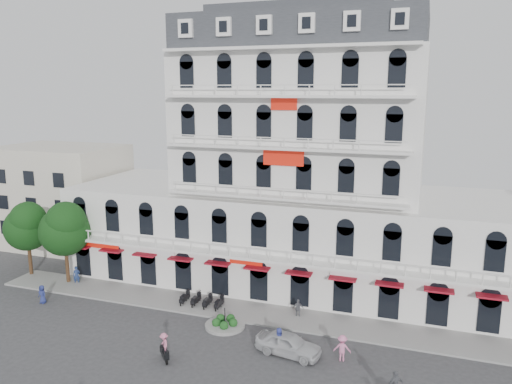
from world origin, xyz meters
name	(u,v)px	position (x,y,z in m)	size (l,w,h in m)	color
ground	(232,373)	(0.00, 0.00, 0.00)	(120.00, 120.00, 0.00)	#38383A
sidewalk	(272,316)	(0.00, 9.00, 0.08)	(53.00, 4.00, 0.16)	gray
main_building	(301,181)	(0.00, 18.00, 9.96)	(45.00, 15.00, 25.80)	silver
flank_building_west	(62,196)	(-30.00, 20.00, 6.00)	(14.00, 10.00, 12.00)	beige
traffic_island	(225,324)	(-3.00, 6.00, 0.26)	(3.20, 3.20, 1.60)	gray
parked_scooter_row	(202,307)	(-6.35, 8.80, 0.00)	(4.40, 1.80, 1.10)	black
tree_west_outer	(27,225)	(-25.95, 9.98, 5.35)	(4.50, 4.48, 7.76)	#382314
tree_west_inner	(65,227)	(-20.95, 9.48, 5.68)	(4.76, 4.76, 8.25)	#382314
parked_car	(288,344)	(2.90, 3.57, 0.81)	(1.91, 4.75, 1.62)	silver
rider_east	(279,341)	(2.25, 3.40, 0.97)	(1.33, 1.28, 2.00)	maroon
rider_center	(164,346)	(-5.04, -0.04, 1.07)	(1.27, 1.34, 2.06)	black
pedestrian_left	(42,294)	(-20.00, 4.91, 0.83)	(0.81, 0.53, 1.66)	navy
pedestrian_mid	(298,309)	(2.10, 9.50, 0.81)	(0.94, 0.39, 1.61)	slate
pedestrian_right	(342,348)	(6.65, 4.00, 0.94)	(1.22, 0.70, 1.88)	pink
pedestrian_far	(77,276)	(-20.00, 9.50, 0.91)	(0.66, 0.43, 1.81)	navy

